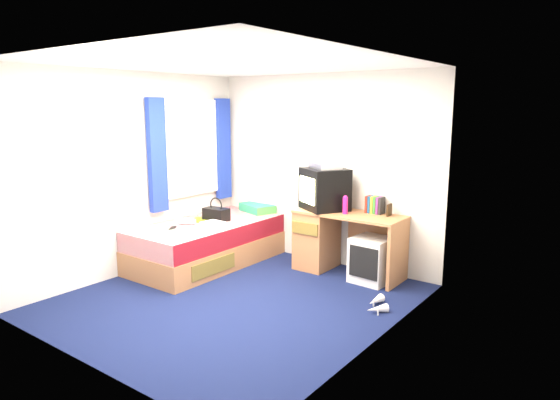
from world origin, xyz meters
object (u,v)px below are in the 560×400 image
Objects in this scene: water_bottle at (188,222)px; white_heels at (376,305)px; crt_tv at (324,189)px; vcr at (325,165)px; pillow at (257,208)px; picture_frame at (389,210)px; handbag at (216,214)px; towel at (214,226)px; aerosol_can at (339,203)px; pink_water_bottle at (345,206)px; desk at (330,237)px; remote_control at (173,228)px; colour_swatch_fan at (173,230)px; magazine at (201,220)px; bed at (207,243)px; storage_cube at (372,260)px.

water_bottle is 2.57m from white_heels.
crt_tv is 0.29m from vcr.
pillow reaches higher than water_bottle.
picture_frame is at bearing -1.26° from pillow.
towel is at bearing -52.60° from handbag.
aerosol_can is 1.60m from handbag.
pink_water_bottle is at bearing 137.68° from white_heels.
handbag is (-1.61, -0.50, -0.22)m from pink_water_bottle.
pillow is at bearing 81.69° from handbag.
aerosol_can is (0.12, 0.01, 0.44)m from desk.
colour_swatch_fan is at bearing -75.88° from remote_control.
handbag is at bearing 35.11° from magazine.
magazine is (-1.43, -0.69, -0.45)m from crt_tv.
vcr is 2.44× the size of remote_control.
handbag is 0.66m from remote_control.
bed is 0.61m from colour_swatch_fan.
storage_cube is 2.07m from handbag.
picture_frame is 2.55m from colour_swatch_fan.
vcr is 1.99m from remote_control.
vcr is 0.56m from pink_water_bottle.
storage_cube is 1.25× the size of white_heels.
bed is 6.00× the size of handbag.
storage_cube is 3.26× the size of remote_control.
desk reaches higher than towel.
crt_tv reaches higher than magazine.
crt_tv reaches higher than bed.
pink_water_bottle is at bearing 0.25° from remote_control.
towel is at bearing -149.11° from storage_cube.
colour_swatch_fan reaches higher than bed.
picture_frame is at bearing 23.51° from pink_water_bottle.
handbag is at bearing -158.37° from aerosol_can.
desk reaches higher than pillow.
towel is (-1.77, -1.06, -0.24)m from picture_frame.
vcr reaches higher than magazine.
desk is at bearing 42.45° from colour_swatch_fan.
vcr is at bearing -7.70° from pillow.
crt_tv is at bearing 144.83° from white_heels.
pillow is 1.19× the size of white_heels.
handbag is at bearing -162.11° from storage_cube.
white_heels is (2.54, -0.09, -0.51)m from magazine.
aerosol_can is at bearing 23.12° from magazine.
towel is at bearing -102.30° from vcr.
vcr is 1.95× the size of water_bottle.
pink_water_bottle is at bearing 14.71° from handbag.
pillow is at bearing 85.35° from colour_swatch_fan.
vcr is at bearing 44.08° from towel.
handbag is 1.19× the size of magazine.
water_bottle is (-1.41, -0.95, -0.43)m from crt_tv.
bed is 10.32× the size of aerosol_can.
aerosol_can is at bearing 34.79° from vcr.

